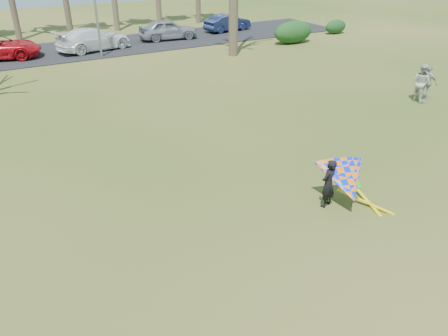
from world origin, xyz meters
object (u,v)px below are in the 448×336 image
pedestrian_a (421,83)px  pedestrian_b (427,82)px  car_5 (227,23)px  car_3 (94,39)px  car_4 (168,29)px  kite_flyer (345,181)px

pedestrian_a → pedestrian_b: 0.59m
car_5 → pedestrian_b: (-0.56, -20.44, 0.08)m
car_3 → pedestrian_a: (10.83, -18.92, 0.09)m
car_4 → pedestrian_a: size_ratio=2.45×
car_3 → car_5: (11.96, 1.60, -0.08)m
car_5 → pedestrian_a: 20.55m
pedestrian_a → car_5: bearing=1.9°
pedestrian_a → car_3: bearing=34.9°
car_3 → car_4: (6.07, 0.84, -0.00)m
car_4 → car_5: bearing=-76.0°
car_3 → kite_flyer: (0.76, -24.18, 0.01)m
car_5 → pedestrian_a: bearing=168.4°
pedestrian_a → kite_flyer: kite_flyer is taller
pedestrian_b → pedestrian_a: bearing=87.6°
car_4 → pedestrian_b: size_ratio=2.71×
pedestrian_a → pedestrian_b: size_ratio=1.11×
car_3 → pedestrian_a: size_ratio=2.88×
car_5 → pedestrian_b: bearing=170.0°
kite_flyer → car_5: bearing=66.5°
pedestrian_b → kite_flyer: 11.91m
car_3 → pedestrian_b: size_ratio=3.19×
car_3 → car_5: bearing=-94.6°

